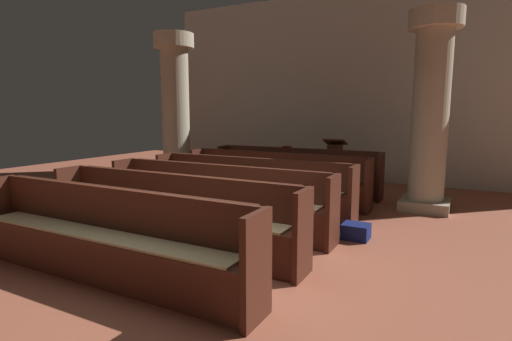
# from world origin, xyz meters

# --- Properties ---
(ground_plane) EXTENTS (19.20, 19.20, 0.00)m
(ground_plane) POSITION_xyz_m (0.00, 0.00, 0.00)
(ground_plane) COLOR #AD5B42
(back_wall) EXTENTS (10.00, 0.16, 4.50)m
(back_wall) POSITION_xyz_m (0.00, 6.08, 2.25)
(back_wall) COLOR silver
(back_wall) RESTS_ON ground
(pew_row_0) EXTENTS (3.53, 0.47, 0.91)m
(pew_row_0) POSITION_xyz_m (-0.67, 3.96, 0.49)
(pew_row_0) COLOR #4C2316
(pew_row_0) RESTS_ON ground
(pew_row_1) EXTENTS (3.53, 0.46, 0.91)m
(pew_row_1) POSITION_xyz_m (-0.67, 2.97, 0.49)
(pew_row_1) COLOR #4C2316
(pew_row_1) RESTS_ON ground
(pew_row_2) EXTENTS (3.53, 0.46, 0.91)m
(pew_row_2) POSITION_xyz_m (-0.67, 1.97, 0.49)
(pew_row_2) COLOR #4C2316
(pew_row_2) RESTS_ON ground
(pew_row_3) EXTENTS (3.53, 0.47, 0.91)m
(pew_row_3) POSITION_xyz_m (-0.67, 0.98, 0.49)
(pew_row_3) COLOR #4C2316
(pew_row_3) RESTS_ON ground
(pew_row_4) EXTENTS (3.53, 0.46, 0.91)m
(pew_row_4) POSITION_xyz_m (-0.67, -0.01, 0.49)
(pew_row_4) COLOR #4C2316
(pew_row_4) RESTS_ON ground
(pew_row_5) EXTENTS (3.53, 0.46, 0.91)m
(pew_row_5) POSITION_xyz_m (-0.67, -1.01, 0.49)
(pew_row_5) COLOR #4C2316
(pew_row_5) RESTS_ON ground
(pillar_aisle_side) EXTENTS (0.85, 0.85, 3.30)m
(pillar_aisle_side) POSITION_xyz_m (1.88, 3.63, 1.72)
(pillar_aisle_side) COLOR tan
(pillar_aisle_side) RESTS_ON ground
(pillar_far_side) EXTENTS (0.85, 0.85, 3.30)m
(pillar_far_side) POSITION_xyz_m (-3.16, 3.23, 1.72)
(pillar_far_side) COLOR tan
(pillar_far_side) RESTS_ON ground
(lectern) EXTENTS (0.48, 0.45, 1.08)m
(lectern) POSITION_xyz_m (-0.13, 4.96, 0.45)
(lectern) COLOR #492215
(lectern) RESTS_ON ground
(hymn_book) EXTENTS (0.15, 0.18, 0.03)m
(hymn_book) POSITION_xyz_m (-0.94, 4.15, 0.93)
(hymn_book) COLOR maroon
(hymn_book) RESTS_ON pew_row_0
(kneeler_box_navy) EXTENTS (0.34, 0.30, 0.20)m
(kneeler_box_navy) POSITION_xyz_m (1.23, 1.47, 0.10)
(kneeler_box_navy) COLOR navy
(kneeler_box_navy) RESTS_ON ground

